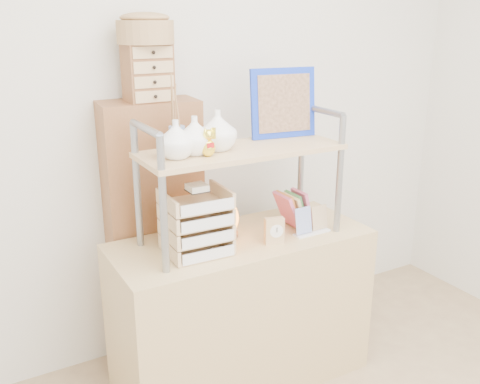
# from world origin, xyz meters

# --- Properties ---
(room_shell) EXTENTS (3.42, 3.41, 2.61)m
(room_shell) POSITION_xyz_m (0.00, 0.39, 1.69)
(room_shell) COLOR silver
(room_shell) RESTS_ON ground
(desk) EXTENTS (1.20, 0.50, 0.75)m
(desk) POSITION_xyz_m (0.00, 1.20, 0.38)
(desk) COLOR tan
(desk) RESTS_ON ground
(cabinet) EXTENTS (0.47, 0.28, 1.35)m
(cabinet) POSITION_xyz_m (-0.28, 1.57, 0.68)
(cabinet) COLOR brown
(cabinet) RESTS_ON ground
(hutch) EXTENTS (0.90, 0.34, 0.74)m
(hutch) POSITION_xyz_m (-0.06, 1.21, 1.19)
(hutch) COLOR gray
(hutch) RESTS_ON desk
(letter_tray) EXTENTS (0.26, 0.24, 0.31)m
(letter_tray) POSITION_xyz_m (-0.24, 1.15, 0.87)
(letter_tray) COLOR tan
(letter_tray) RESTS_ON desk
(salt_lamp) EXTENTS (0.11, 0.11, 0.17)m
(salt_lamp) POSITION_xyz_m (-0.05, 1.25, 0.84)
(salt_lamp) COLOR brown
(salt_lamp) RESTS_ON desk
(desk_clock) EXTENTS (0.09, 0.06, 0.12)m
(desk_clock) POSITION_xyz_m (0.09, 1.07, 0.81)
(desk_clock) COLOR tan
(desk_clock) RESTS_ON desk
(postcard_stand) EXTENTS (0.19, 0.06, 0.13)m
(postcard_stand) POSITION_xyz_m (0.31, 1.09, 0.79)
(postcard_stand) COLOR white
(postcard_stand) RESTS_ON desk
(drawer_chest) EXTENTS (0.20, 0.16, 0.25)m
(drawer_chest) POSITION_xyz_m (-0.28, 1.55, 1.48)
(drawer_chest) COLOR brown
(drawer_chest) RESTS_ON cabinet
(woven_basket) EXTENTS (0.25, 0.25, 0.10)m
(woven_basket) POSITION_xyz_m (-0.28, 1.55, 1.65)
(woven_basket) COLOR olive
(woven_basket) RESTS_ON drawer_chest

